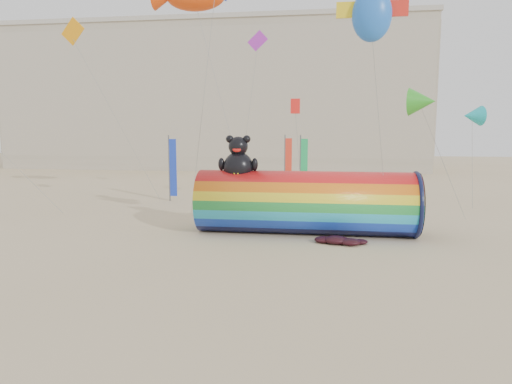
# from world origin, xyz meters

# --- Properties ---
(ground) EXTENTS (160.00, 160.00, 0.00)m
(ground) POSITION_xyz_m (0.00, 0.00, 0.00)
(ground) COLOR #CCB58C
(ground) RESTS_ON ground
(hotel_building) EXTENTS (60.40, 15.40, 20.60)m
(hotel_building) POSITION_xyz_m (-12.00, 45.95, 10.31)
(hotel_building) COLOR #B7AD99
(hotel_building) RESTS_ON ground
(windsock_assembly) EXTENTS (11.73, 3.57, 5.41)m
(windsock_assembly) POSITION_xyz_m (3.03, 2.76, 1.79)
(windsock_assembly) COLOR red
(windsock_assembly) RESTS_ON ground
(kite_handler) EXTENTS (0.81, 0.74, 1.85)m
(kite_handler) POSITION_xyz_m (5.11, 2.48, 0.93)
(kite_handler) COLOR #585B60
(kite_handler) RESTS_ON ground
(fabric_bundle) EXTENTS (2.62, 1.35, 0.41)m
(fabric_bundle) POSITION_xyz_m (4.82, 0.64, 0.17)
(fabric_bundle) COLOR #3E0B15
(fabric_bundle) RESTS_ON ground
(festival_banners) EXTENTS (10.83, 4.39, 5.20)m
(festival_banners) POSITION_xyz_m (-1.45, 14.95, 2.64)
(festival_banners) COLOR #59595E
(festival_banners) RESTS_ON ground
(flying_kites) EXTENTS (31.58, 14.36, 9.45)m
(flying_kites) POSITION_xyz_m (0.16, 6.42, 12.02)
(flying_kites) COLOR blue
(flying_kites) RESTS_ON ground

